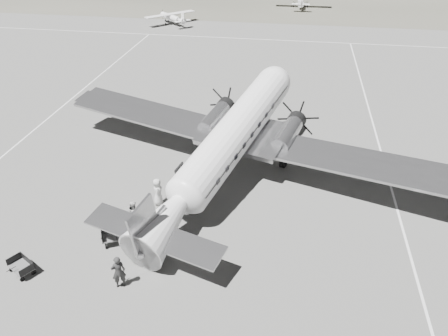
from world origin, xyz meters
The scene contains 12 objects.
ground centered at (0.00, 0.00, 0.00)m, with size 260.00×260.00×0.00m, color slate.
taxi_line_right centered at (12.00, 0.00, 0.01)m, with size 0.15×80.00×0.01m, color silver.
taxi_line_left centered at (-18.00, 10.00, 0.01)m, with size 0.15×60.00×0.01m, color silver.
taxi_line_horizon centered at (0.00, 40.00, 0.01)m, with size 90.00×0.15×0.01m, color silver.
dc3_airliner centered at (0.39, 1.79, 2.98)m, with size 31.34×21.74×5.97m, color #AAAAAC, non-canonical shape.
light_plane_left centered at (-16.19, 46.66, 0.94)m, with size 9.06×7.35×1.88m, color white, non-canonical shape.
light_plane_right centered at (4.43, 63.59, 1.11)m, with size 10.71×8.69×2.22m, color white, non-canonical shape.
baggage_cart_near centered at (-5.11, -6.06, 0.51)m, with size 1.80×1.27×1.02m, color #545454, non-canonical shape.
baggage_cart_far centered at (-9.29, -9.37, 0.42)m, with size 1.49×1.05×0.84m, color #545454, non-canonical shape.
ground_crew centered at (-3.64, -9.37, 1.01)m, with size 0.73×0.48×2.01m, color #292929.
ramp_agent centered at (-4.56, -4.35, 0.90)m, with size 0.87×0.68×1.80m, color silver.
passenger centered at (-3.78, -1.94, 0.97)m, with size 0.95×0.62×1.95m, color silver.
Camera 1 is at (4.52, -24.72, 17.47)m, focal length 35.00 mm.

